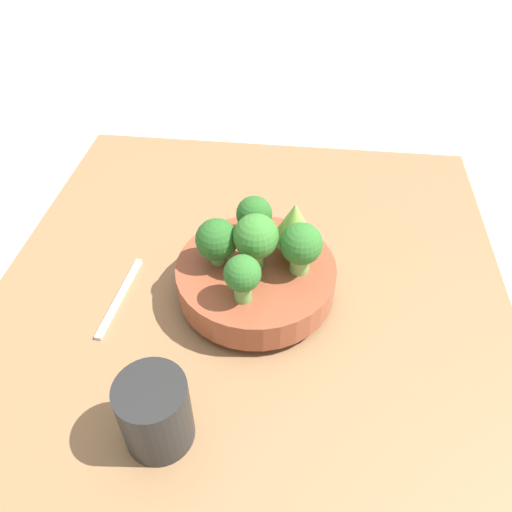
# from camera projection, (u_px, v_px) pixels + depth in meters

# --- Properties ---
(ground_plane) EXTENTS (6.00, 6.00, 0.00)m
(ground_plane) POSITION_uv_depth(u_px,v_px,m) (252.00, 294.00, 0.82)
(ground_plane) COLOR beige
(table) EXTENTS (0.83, 0.80, 0.03)m
(table) POSITION_uv_depth(u_px,v_px,m) (252.00, 287.00, 0.81)
(table) COLOR olive
(table) RESTS_ON ground_plane
(bowl) EXTENTS (0.24, 0.24, 0.06)m
(bowl) POSITION_uv_depth(u_px,v_px,m) (256.00, 278.00, 0.75)
(bowl) COLOR brown
(bowl) RESTS_ON table
(broccoli_floret_right) EXTENTS (0.05, 0.05, 0.07)m
(broccoli_floret_right) POSITION_uv_depth(u_px,v_px,m) (243.00, 276.00, 0.66)
(broccoli_floret_right) COLOR #6BA34C
(broccoli_floret_right) RESTS_ON bowl
(broccoli_floret_back) EXTENTS (0.06, 0.06, 0.08)m
(broccoli_floret_back) POSITION_uv_depth(u_px,v_px,m) (301.00, 246.00, 0.69)
(broccoli_floret_back) COLOR #7AB256
(broccoli_floret_back) RESTS_ON bowl
(romanesco_piece_far) EXTENTS (0.06, 0.06, 0.09)m
(romanesco_piece_far) POSITION_uv_depth(u_px,v_px,m) (294.00, 223.00, 0.72)
(romanesco_piece_far) COLOR #6BA34C
(romanesco_piece_far) RESTS_ON bowl
(broccoli_floret_front) EXTENTS (0.06, 0.06, 0.07)m
(broccoli_floret_front) POSITION_uv_depth(u_px,v_px,m) (217.00, 240.00, 0.71)
(broccoli_floret_front) COLOR #6BA34C
(broccoli_floret_front) RESTS_ON bowl
(broccoli_floret_left) EXTENTS (0.05, 0.05, 0.07)m
(broccoli_floret_left) POSITION_uv_depth(u_px,v_px,m) (255.00, 216.00, 0.75)
(broccoli_floret_left) COLOR #609347
(broccoli_floret_left) RESTS_ON bowl
(broccoli_floret_center) EXTENTS (0.06, 0.06, 0.09)m
(broccoli_floret_center) POSITION_uv_depth(u_px,v_px,m) (256.00, 238.00, 0.69)
(broccoli_floret_center) COLOR #6BA34C
(broccoli_floret_center) RESTS_ON bowl
(cup) EXTENTS (0.08, 0.08, 0.10)m
(cup) POSITION_uv_depth(u_px,v_px,m) (155.00, 413.00, 0.57)
(cup) COLOR black
(cup) RESTS_ON table
(fork) EXTENTS (0.16, 0.02, 0.01)m
(fork) POSITION_uv_depth(u_px,v_px,m) (120.00, 297.00, 0.77)
(fork) COLOR silver
(fork) RESTS_ON table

